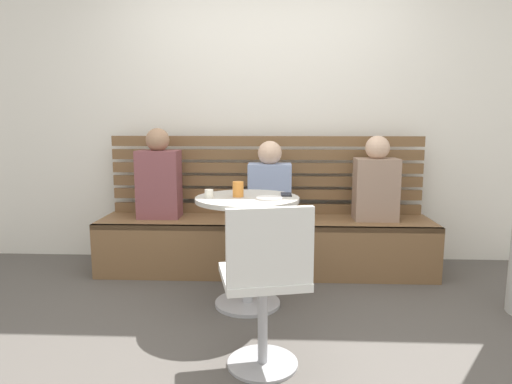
# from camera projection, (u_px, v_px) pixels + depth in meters

# --- Properties ---
(ground) EXTENTS (8.00, 8.00, 0.00)m
(ground) POSITION_uv_depth(u_px,v_px,m) (260.00, 341.00, 2.51)
(ground) COLOR #514C47
(back_wall) EXTENTS (5.20, 0.10, 2.90)m
(back_wall) POSITION_uv_depth(u_px,v_px,m) (267.00, 96.00, 3.90)
(back_wall) COLOR white
(back_wall) RESTS_ON ground
(booth_bench) EXTENTS (2.70, 0.52, 0.44)m
(booth_bench) POSITION_uv_depth(u_px,v_px,m) (265.00, 245.00, 3.66)
(booth_bench) COLOR brown
(booth_bench) RESTS_ON ground
(booth_backrest) EXTENTS (2.65, 0.04, 0.67)m
(booth_backrest) POSITION_uv_depth(u_px,v_px,m) (266.00, 175.00, 3.81)
(booth_backrest) COLOR brown
(booth_backrest) RESTS_ON booth_bench
(cafe_table) EXTENTS (0.68, 0.68, 0.74)m
(cafe_table) POSITION_uv_depth(u_px,v_px,m) (247.00, 230.00, 2.94)
(cafe_table) COLOR #ADADB2
(cafe_table) RESTS_ON ground
(white_chair) EXTENTS (0.48, 0.48, 0.85)m
(white_chair) POSITION_uv_depth(u_px,v_px,m) (265.00, 282.00, 2.14)
(white_chair) COLOR #ADADB2
(white_chair) RESTS_ON ground
(person_adult) EXTENTS (0.34, 0.22, 0.74)m
(person_adult) POSITION_uv_depth(u_px,v_px,m) (159.00, 178.00, 3.65)
(person_adult) COLOR brown
(person_adult) RESTS_ON booth_bench
(person_child_left) EXTENTS (0.34, 0.22, 0.68)m
(person_child_left) POSITION_uv_depth(u_px,v_px,m) (376.00, 183.00, 3.57)
(person_child_left) COLOR #9E7F6B
(person_child_left) RESTS_ON booth_bench
(person_child_middle) EXTENTS (0.34, 0.22, 0.64)m
(person_child_middle) POSITION_uv_depth(u_px,v_px,m) (270.00, 186.00, 3.55)
(person_child_middle) COLOR #8C9EC6
(person_child_middle) RESTS_ON booth_bench
(cup_tumbler_orange) EXTENTS (0.07, 0.07, 0.10)m
(cup_tumbler_orange) POSITION_uv_depth(u_px,v_px,m) (238.00, 189.00, 2.91)
(cup_tumbler_orange) COLOR orange
(cup_tumbler_orange) RESTS_ON cafe_table
(cup_espresso_small) EXTENTS (0.06, 0.06, 0.05)m
(cup_espresso_small) POSITION_uv_depth(u_px,v_px,m) (209.00, 194.00, 2.87)
(cup_espresso_small) COLOR silver
(cup_espresso_small) RESTS_ON cafe_table
(plate_small) EXTENTS (0.17, 0.17, 0.01)m
(plate_small) POSITION_uv_depth(u_px,v_px,m) (269.00, 198.00, 2.83)
(plate_small) COLOR white
(plate_small) RESTS_ON cafe_table
(phone_on_table) EXTENTS (0.07, 0.14, 0.01)m
(phone_on_table) POSITION_uv_depth(u_px,v_px,m) (286.00, 194.00, 2.98)
(phone_on_table) COLOR black
(phone_on_table) RESTS_ON cafe_table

